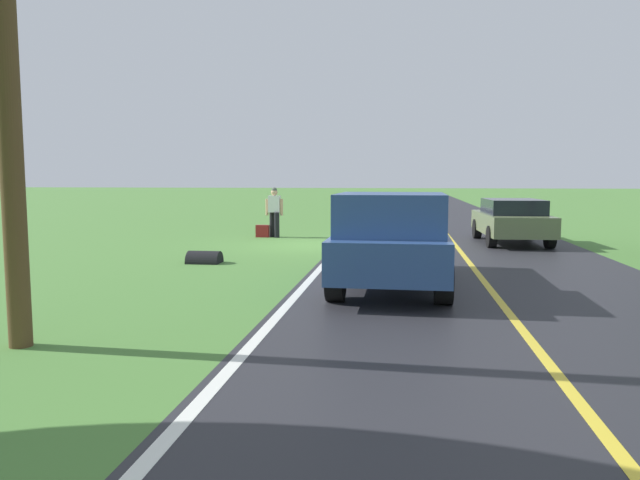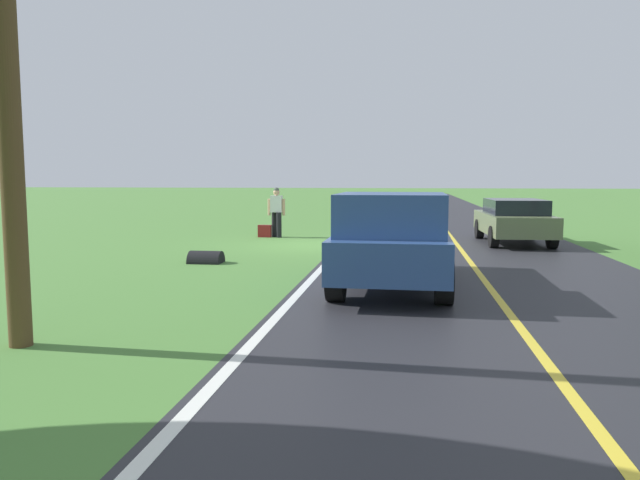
% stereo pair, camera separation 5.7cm
% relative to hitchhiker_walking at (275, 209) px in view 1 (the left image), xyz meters
% --- Properties ---
extents(ground_plane, '(200.00, 200.00, 0.00)m').
position_rel_hitchhiker_walking_xyz_m(ground_plane, '(-1.68, 2.35, -0.98)').
color(ground_plane, '#4C7F38').
extents(road_surface, '(7.39, 120.00, 0.00)m').
position_rel_hitchhiker_walking_xyz_m(road_surface, '(-6.10, 2.35, -0.98)').
color(road_surface, '#28282D').
rests_on(road_surface, ground).
extents(lane_edge_line, '(0.16, 117.60, 0.00)m').
position_rel_hitchhiker_walking_xyz_m(lane_edge_line, '(-2.58, 2.35, -0.98)').
color(lane_edge_line, silver).
rests_on(lane_edge_line, ground).
extents(lane_centre_line, '(0.14, 117.60, 0.00)m').
position_rel_hitchhiker_walking_xyz_m(lane_centre_line, '(-6.10, 2.35, -0.98)').
color(lane_centre_line, gold).
rests_on(lane_centre_line, ground).
extents(hitchhiker_walking, '(0.62, 0.51, 1.75)m').
position_rel_hitchhiker_walking_xyz_m(hitchhiker_walking, '(0.00, 0.00, 0.00)').
color(hitchhiker_walking, black).
rests_on(hitchhiker_walking, ground).
extents(suitcase_carried, '(0.46, 0.20, 0.43)m').
position_rel_hitchhiker_walking_xyz_m(suitcase_carried, '(0.42, 0.08, -0.77)').
color(suitcase_carried, maroon).
rests_on(suitcase_carried, ground).
extents(pickup_truck_passing, '(2.16, 5.43, 1.82)m').
position_rel_hitchhiker_walking_xyz_m(pickup_truck_passing, '(-4.25, 9.27, -0.01)').
color(pickup_truck_passing, '#2D4C84').
rests_on(pickup_truck_passing, ground).
extents(sedan_near_oncoming, '(2.04, 4.46, 1.41)m').
position_rel_hitchhiker_walking_xyz_m(sedan_near_oncoming, '(-7.90, 0.91, -0.23)').
color(sedan_near_oncoming, '#66754C').
rests_on(sedan_near_oncoming, ground).
extents(utility_pole_roadside, '(0.28, 0.28, 8.33)m').
position_rel_hitchhiker_walking_xyz_m(utility_pole_roadside, '(0.26, 13.96, 3.19)').
color(utility_pole_roadside, brown).
rests_on(utility_pole_roadside, ground).
extents(drainage_culvert, '(0.80, 0.60, 0.60)m').
position_rel_hitchhiker_walking_xyz_m(drainage_culvert, '(0.37, 6.56, -0.98)').
color(drainage_culvert, black).
rests_on(drainage_culvert, ground).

